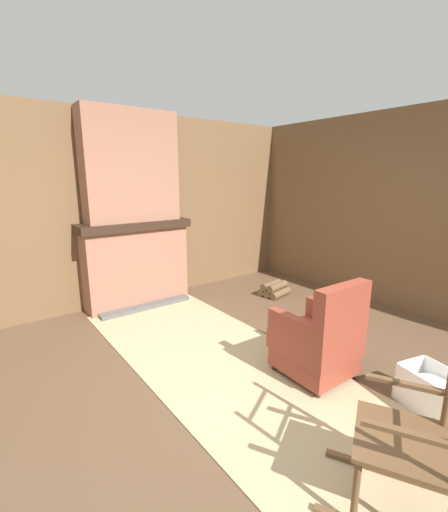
{
  "coord_description": "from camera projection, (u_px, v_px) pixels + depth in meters",
  "views": [
    {
      "loc": [
        1.87,
        -1.82,
        1.79
      ],
      "look_at": [
        -1.16,
        0.47,
        0.9
      ],
      "focal_mm": 24.0,
      "sensor_mm": 36.0,
      "label": 1
    }
  ],
  "objects": [
    {
      "name": "ground_plane",
      "position": [
        261.0,
        390.0,
        2.93
      ],
      "size": [
        14.0,
        14.0,
        0.0
      ],
      "primitive_type": "plane",
      "color": "brown"
    },
    {
      "name": "wood_panel_wall_left",
      "position": [
        127.0,
        210.0,
        4.81
      ],
      "size": [
        0.06,
        6.15,
        2.65
      ],
      "color": "brown",
      "rests_on": "ground"
    },
    {
      "name": "wood_panel_wall_back",
      "position": [
        430.0,
        214.0,
        4.26
      ],
      "size": [
        6.15,
        0.09,
        2.65
      ],
      "color": "brown",
      "rests_on": "ground"
    },
    {
      "name": "fireplace_hearth",
      "position": [
        137.0,
        264.0,
        4.79
      ],
      "size": [
        0.59,
        1.52,
        1.19
      ],
      "color": "#93604C",
      "rests_on": "ground"
    },
    {
      "name": "chimney_breast",
      "position": [
        131.0,
        167.0,
        4.5
      ],
      "size": [
        0.34,
        1.25,
        1.44
      ],
      "color": "#93604C",
      "rests_on": "fireplace_hearth"
    },
    {
      "name": "area_rug",
      "position": [
        226.0,
        364.0,
        3.32
      ],
      "size": [
        3.95,
        1.51,
        0.01
      ],
      "color": "tan",
      "rests_on": "ground"
    },
    {
      "name": "armchair",
      "position": [
        319.0,
        341.0,
        3.06
      ],
      "size": [
        0.66,
        0.62,
        0.93
      ],
      "rotation": [
        0.0,
        0.0,
        3.11
      ],
      "color": "brown",
      "rests_on": "ground"
    },
    {
      "name": "rocking_chair",
      "position": [
        412.0,
        446.0,
        1.78
      ],
      "size": [
        0.92,
        0.79,
        1.24
      ],
      "rotation": [
        0.0,
        0.0,
        3.64
      ],
      "color": "brown",
      "rests_on": "ground"
    },
    {
      "name": "firewood_stack",
      "position": [
        274.0,
        289.0,
        5.25
      ],
      "size": [
        0.41,
        0.47,
        0.21
      ],
      "rotation": [
        0.0,
        0.0,
        0.18
      ],
      "color": "brown",
      "rests_on": "ground"
    },
    {
      "name": "laundry_basket",
      "position": [
        435.0,
        392.0,
        2.65
      ],
      "size": [
        0.55,
        0.45,
        0.32
      ],
      "rotation": [
        0.0,
        0.0,
        -0.26
      ],
      "color": "white",
      "rests_on": "ground"
    },
    {
      "name": "oil_lamp_vase",
      "position": [
        95.0,
        217.0,
        4.38
      ],
      "size": [
        0.09,
        0.09,
        0.27
      ],
      "color": "#99B29E",
      "rests_on": "fireplace_hearth"
    },
    {
      "name": "storage_case",
      "position": [
        152.0,
        215.0,
        4.85
      ],
      "size": [
        0.15,
        0.24,
        0.13
      ],
      "color": "black",
      "rests_on": "fireplace_hearth"
    },
    {
      "name": "decorative_plate_on_mantel",
      "position": [
        125.0,
        213.0,
        4.63
      ],
      "size": [
        0.06,
        0.23,
        0.23
      ],
      "color": "#336093",
      "rests_on": "fireplace_hearth"
    }
  ]
}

